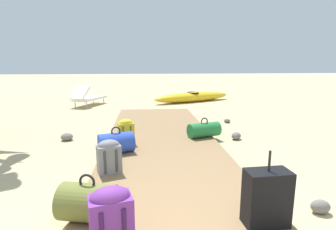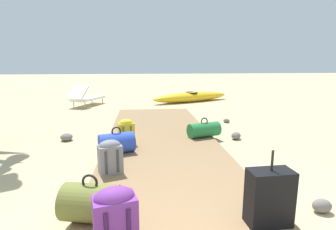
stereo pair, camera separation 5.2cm
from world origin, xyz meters
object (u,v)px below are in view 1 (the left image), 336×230
Objects in this scene: kayak at (193,97)px; backpack_yellow at (126,131)px; duffel_bag_olive at (88,202)px; duffel_bag_green at (204,130)px; backpack_grey at (109,156)px; duffel_bag_blue at (116,143)px; backpack_purple at (111,221)px; suitcase_black at (267,198)px; lounge_chair at (87,97)px.

backpack_yellow is at bearing -112.10° from kayak.
duffel_bag_olive is 0.85× the size of duffel_bag_green.
backpack_yellow is 1.35m from backpack_grey.
duffel_bag_blue is at bearing 87.82° from duffel_bag_olive.
suitcase_black is at bearing 12.77° from backpack_purple.
backpack_purple is at bearing -77.38° from lounge_chair.
backpack_yellow reaches higher than kayak.
backpack_grey is 0.14× the size of kayak.
suitcase_black is 0.45× the size of lounge_chair.
duffel_bag_blue is 1.09× the size of backpack_purple.
backpack_yellow and backpack_grey have the same top height.
duffel_bag_green reaches higher than kayak.
lounge_chair is 4.11m from kayak.
suitcase_black is at bearing -39.78° from backpack_grey.
suitcase_black reaches higher than backpack_purple.
backpack_grey is (-0.15, -1.34, 0.00)m from backpack_yellow.
duffel_bag_blue is 5.79m from lounge_chair.
suitcase_black is at bearing -91.51° from duffel_bag_green.
backpack_yellow is 0.67× the size of duffel_bag_green.
duffel_bag_olive is 7.72m from lounge_chair.
duffel_bag_green is at bearing 88.49° from suitcase_black.
duffel_bag_green is 5.79m from lounge_chair.
suitcase_black reaches higher than kayak.
backpack_yellow is 0.73× the size of duffel_bag_blue.
backpack_yellow is at bearing -71.07° from lounge_chair.
duffel_bag_blue is at bearing -105.67° from backpack_yellow.
duffel_bag_olive is at bearing -122.48° from duffel_bag_green.
backpack_grey is 6.60m from lounge_chair.
lounge_chair reaches higher than backpack_purple.
backpack_yellow is 6.17m from kayak.
duffel_bag_olive is at bearing 172.41° from suitcase_black.
backpack_grey is at bearing -109.33° from kayak.
suitcase_black reaches higher than lounge_chair.
duffel_bag_olive is 1.01× the size of backpack_purple.
duffel_bag_blue is (0.08, 1.99, -0.01)m from duffel_bag_olive.
backpack_yellow reaches higher than duffel_bag_green.
backpack_yellow is 0.79× the size of backpack_purple.
suitcase_black is at bearing -67.39° from lounge_chair.
kayak is (2.46, 6.21, -0.06)m from duffel_bag_blue.
duffel_bag_olive reaches higher than duffel_bag_green.
kayak is (0.81, 8.43, -0.16)m from suitcase_black.
backpack_yellow is 1.62m from duffel_bag_green.
lounge_chair is at bearing 108.93° from backpack_yellow.
lounge_chair is at bearing 101.40° from duffel_bag_olive.
duffel_bag_blue is at bearing -154.20° from duffel_bag_green.
duffel_bag_green is (1.59, 0.34, -0.10)m from backpack_yellow.
kayak is (0.73, 5.37, -0.04)m from duffel_bag_green.
duffel_bag_blue is (-0.14, -0.50, -0.08)m from backpack_yellow.
kayak is at bearing 82.22° from duffel_bag_green.
kayak is at bearing 84.48° from suitcase_black.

